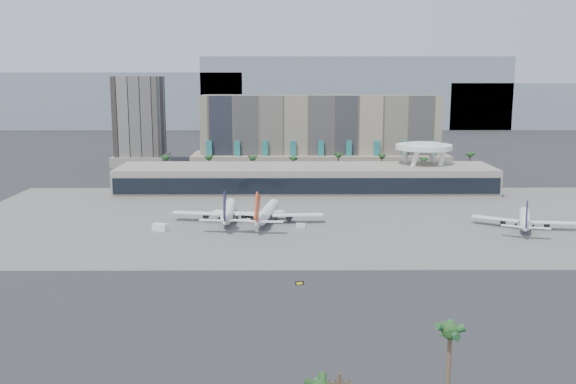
{
  "coord_description": "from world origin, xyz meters",
  "views": [
    {
      "loc": [
        -9.62,
        -179.37,
        53.06
      ],
      "look_at": [
        -8.4,
        40.0,
        12.77
      ],
      "focal_mm": 40.0,
      "sensor_mm": 36.0,
      "label": 1
    }
  ],
  "objects_px": {
    "service_vehicle_b": "(301,226)",
    "taxiway_sign": "(300,283)",
    "airliner_left": "(228,212)",
    "airliner_right": "(525,219)",
    "airliner_centre": "(267,213)",
    "service_vehicle_a": "(160,227)"
  },
  "relations": [
    {
      "from": "service_vehicle_a",
      "to": "service_vehicle_b",
      "type": "relative_size",
      "value": 1.64
    },
    {
      "from": "airliner_left",
      "to": "service_vehicle_a",
      "type": "bearing_deg",
      "value": -149.09
    },
    {
      "from": "airliner_left",
      "to": "service_vehicle_b",
      "type": "height_order",
      "value": "airliner_left"
    },
    {
      "from": "airliner_centre",
      "to": "airliner_right",
      "type": "distance_m",
      "value": 90.98
    },
    {
      "from": "airliner_right",
      "to": "service_vehicle_a",
      "type": "bearing_deg",
      "value": -159.17
    },
    {
      "from": "service_vehicle_b",
      "to": "taxiway_sign",
      "type": "xyz_separation_m",
      "value": [
        -1.89,
        -61.92,
        -0.32
      ]
    },
    {
      "from": "airliner_centre",
      "to": "taxiway_sign",
      "type": "relative_size",
      "value": 19.82
    },
    {
      "from": "airliner_centre",
      "to": "taxiway_sign",
      "type": "xyz_separation_m",
      "value": [
        10.36,
        -70.13,
        -3.24
      ]
    },
    {
      "from": "airliner_right",
      "to": "service_vehicle_b",
      "type": "relative_size",
      "value": 11.51
    },
    {
      "from": "airliner_centre",
      "to": "service_vehicle_b",
      "type": "distance_m",
      "value": 15.03
    },
    {
      "from": "airliner_right",
      "to": "taxiway_sign",
      "type": "bearing_deg",
      "value": -123.3
    },
    {
      "from": "taxiway_sign",
      "to": "service_vehicle_a",
      "type": "bearing_deg",
      "value": 115.0
    },
    {
      "from": "airliner_left",
      "to": "airliner_centre",
      "type": "height_order",
      "value": "airliner_centre"
    },
    {
      "from": "airliner_centre",
      "to": "airliner_right",
      "type": "relative_size",
      "value": 1.18
    },
    {
      "from": "airliner_right",
      "to": "airliner_centre",
      "type": "bearing_deg",
      "value": -166.42
    },
    {
      "from": "airliner_left",
      "to": "airliner_right",
      "type": "relative_size",
      "value": 1.19
    },
    {
      "from": "airliner_centre",
      "to": "service_vehicle_b",
      "type": "bearing_deg",
      "value": -25.51
    },
    {
      "from": "airliner_right",
      "to": "taxiway_sign",
      "type": "xyz_separation_m",
      "value": [
        -80.12,
        -60.6,
        -2.79
      ]
    },
    {
      "from": "airliner_left",
      "to": "airliner_right",
      "type": "distance_m",
      "value": 105.13
    },
    {
      "from": "airliner_right",
      "to": "taxiway_sign",
      "type": "relative_size",
      "value": 16.76
    },
    {
      "from": "taxiway_sign",
      "to": "airliner_left",
      "type": "bearing_deg",
      "value": 94.83
    },
    {
      "from": "airliner_left",
      "to": "service_vehicle_b",
      "type": "distance_m",
      "value": 28.28
    }
  ]
}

